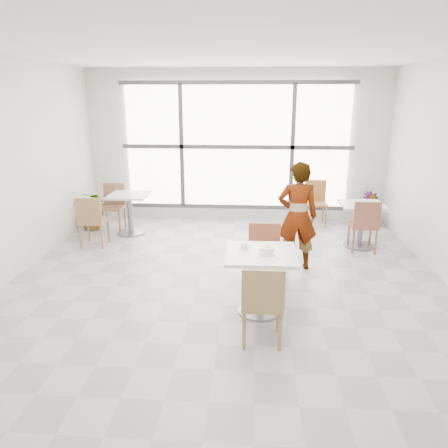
# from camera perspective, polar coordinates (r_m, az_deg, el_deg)

# --- Properties ---
(floor) EXTENTS (7.00, 7.00, 0.00)m
(floor) POSITION_cam_1_polar(r_m,az_deg,el_deg) (5.76, 0.20, -8.73)
(floor) COLOR #9E9EA5
(floor) RESTS_ON ground
(ceiling) EXTENTS (7.00, 7.00, 0.00)m
(ceiling) POSITION_cam_1_polar(r_m,az_deg,el_deg) (5.24, 0.24, 22.48)
(ceiling) COLOR white
(ceiling) RESTS_ON ground
(wall_back) EXTENTS (6.00, 0.00, 6.00)m
(wall_back) POSITION_cam_1_polar(r_m,az_deg,el_deg) (8.76, 1.70, 10.23)
(wall_back) COLOR silver
(wall_back) RESTS_ON ground
(wall_front) EXTENTS (6.00, 0.00, 6.00)m
(wall_front) POSITION_cam_1_polar(r_m,az_deg,el_deg) (1.97, -6.40, -12.46)
(wall_front) COLOR silver
(wall_front) RESTS_ON ground
(window) EXTENTS (4.60, 0.07, 2.52)m
(window) POSITION_cam_1_polar(r_m,az_deg,el_deg) (8.69, 1.68, 10.18)
(window) COLOR white
(window) RESTS_ON ground
(main_table) EXTENTS (0.80, 0.80, 0.75)m
(main_table) POSITION_cam_1_polar(r_m,az_deg,el_deg) (5.01, 4.88, -6.21)
(main_table) COLOR white
(main_table) RESTS_ON ground
(chair_near) EXTENTS (0.42, 0.42, 0.87)m
(chair_near) POSITION_cam_1_polar(r_m,az_deg,el_deg) (4.38, 5.13, -10.04)
(chair_near) COLOR olive
(chair_near) RESTS_ON ground
(chair_far) EXTENTS (0.42, 0.42, 0.87)m
(chair_far) POSITION_cam_1_polar(r_m,az_deg,el_deg) (5.66, 5.35, -3.77)
(chair_far) COLOR #9D5238
(chair_far) RESTS_ON ground
(oatmeal_bowl) EXTENTS (0.21, 0.21, 0.09)m
(oatmeal_bowl) POSITION_cam_1_polar(r_m,az_deg,el_deg) (4.88, 5.66, -3.49)
(oatmeal_bowl) COLOR white
(oatmeal_bowl) RESTS_ON main_table
(coffee_cup) EXTENTS (0.16, 0.13, 0.07)m
(coffee_cup) POSITION_cam_1_polar(r_m,az_deg,el_deg) (5.02, 2.67, -2.98)
(coffee_cup) COLOR white
(coffee_cup) RESTS_ON main_table
(person) EXTENTS (0.59, 0.39, 1.59)m
(person) POSITION_cam_1_polar(r_m,az_deg,el_deg) (6.32, 9.70, 1.02)
(person) COLOR black
(person) RESTS_ON ground
(bg_table_left) EXTENTS (0.70, 0.70, 0.75)m
(bg_table_left) POSITION_cam_1_polar(r_m,az_deg,el_deg) (8.11, -12.37, 2.07)
(bg_table_left) COLOR silver
(bg_table_left) RESTS_ON ground
(bg_table_right) EXTENTS (0.70, 0.70, 0.75)m
(bg_table_right) POSITION_cam_1_polar(r_m,az_deg,el_deg) (7.57, 17.70, 0.64)
(bg_table_right) COLOR silver
(bg_table_right) RESTS_ON ground
(bg_chair_left_near) EXTENTS (0.42, 0.42, 0.87)m
(bg_chair_left_near) POSITION_cam_1_polar(r_m,az_deg,el_deg) (7.53, -17.12, 0.71)
(bg_chair_left_near) COLOR #966A40
(bg_chair_left_near) RESTS_ON ground
(bg_chair_left_far) EXTENTS (0.42, 0.42, 0.87)m
(bg_chair_left_far) POSITION_cam_1_polar(r_m,az_deg,el_deg) (8.52, -14.45, 2.71)
(bg_chair_left_far) COLOR #916148
(bg_chair_left_far) RESTS_ON ground
(bg_chair_right_near) EXTENTS (0.42, 0.42, 0.87)m
(bg_chair_right_near) POSITION_cam_1_polar(r_m,az_deg,el_deg) (7.31, 18.14, 0.16)
(bg_chair_right_near) COLOR brown
(bg_chair_right_near) RESTS_ON ground
(bg_chair_right_far) EXTENTS (0.42, 0.42, 0.87)m
(bg_chair_right_far) POSITION_cam_1_polar(r_m,az_deg,el_deg) (8.75, 12.02, 3.22)
(bg_chair_right_far) COLOR #9F6536
(bg_chair_right_far) RESTS_ON ground
(plant_left) EXTENTS (0.81, 0.74, 0.76)m
(plant_left) POSITION_cam_1_polar(r_m,az_deg,el_deg) (8.59, -16.94, 1.78)
(plant_left) COLOR #59873C
(plant_left) RESTS_ON ground
(plant_right) EXTENTS (0.49, 0.49, 0.66)m
(plant_right) POSITION_cam_1_polar(r_m,az_deg,el_deg) (8.97, 18.74, 1.91)
(plant_right) COLOR #3D7F3B
(plant_right) RESTS_ON ground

